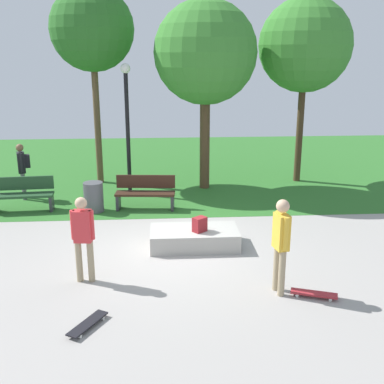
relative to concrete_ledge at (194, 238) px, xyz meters
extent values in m
plane|color=#9E9993|center=(-0.51, -0.16, -0.20)|extent=(28.00, 28.00, 0.00)
cube|color=#2D6B28|center=(-0.51, 7.85, -0.20)|extent=(26.60, 11.98, 0.01)
cube|color=#A8A59E|center=(0.00, 0.00, 0.00)|extent=(1.92, 0.99, 0.40)
cube|color=maroon|center=(0.11, -0.12, 0.36)|extent=(0.34, 0.33, 0.32)
cylinder|color=tan|center=(1.32, -2.07, 0.22)|extent=(0.12, 0.12, 0.84)
cylinder|color=tan|center=(1.36, -2.28, 0.22)|extent=(0.12, 0.12, 0.84)
cube|color=gold|center=(1.34, -2.17, 0.96)|extent=(0.25, 0.35, 0.63)
cylinder|color=gold|center=(1.31, -2.01, 0.99)|extent=(0.09, 0.09, 0.58)
cylinder|color=gold|center=(1.37, -2.34, 0.99)|extent=(0.09, 0.09, 0.58)
sphere|color=tan|center=(1.34, -2.17, 1.42)|extent=(0.23, 0.23, 0.23)
cylinder|color=tan|center=(-2.03, -1.51, 0.20)|extent=(0.12, 0.12, 0.80)
cylinder|color=tan|center=(-2.25, -1.49, 0.20)|extent=(0.12, 0.12, 0.80)
cube|color=red|center=(-2.14, -1.50, 0.90)|extent=(0.34, 0.23, 0.60)
cylinder|color=red|center=(-1.97, -1.52, 0.92)|extent=(0.09, 0.09, 0.55)
cylinder|color=red|center=(-2.31, -1.49, 0.92)|extent=(0.09, 0.09, 0.55)
sphere|color=tan|center=(-2.14, -1.50, 1.33)|extent=(0.22, 0.22, 0.22)
cube|color=#A5262D|center=(1.93, -2.38, -0.13)|extent=(0.82, 0.46, 0.02)
cylinder|color=silver|center=(2.22, -2.40, -0.17)|extent=(0.06, 0.05, 0.06)
cylinder|color=silver|center=(2.16, -2.55, -0.17)|extent=(0.06, 0.05, 0.06)
cylinder|color=silver|center=(1.69, -2.21, -0.17)|extent=(0.06, 0.05, 0.06)
cylinder|color=silver|center=(1.64, -2.36, -0.17)|extent=(0.06, 0.05, 0.06)
cube|color=black|center=(-1.88, -3.08, -0.13)|extent=(0.58, 0.79, 0.02)
cylinder|color=silver|center=(-1.81, -2.80, -0.17)|extent=(0.05, 0.06, 0.06)
cylinder|color=silver|center=(-1.67, -2.88, -0.17)|extent=(0.05, 0.06, 0.06)
cylinder|color=silver|center=(-2.09, -3.28, -0.17)|extent=(0.05, 0.06, 0.06)
cylinder|color=silver|center=(-1.95, -3.36, -0.17)|extent=(0.05, 0.06, 0.06)
cube|color=#331E14|center=(-1.14, 2.63, 0.25)|extent=(1.63, 0.57, 0.06)
cube|color=#331E14|center=(-1.12, 2.85, 0.53)|extent=(1.60, 0.19, 0.36)
cube|color=#2D2D33|center=(-0.41, 2.57, 0.03)|extent=(0.11, 0.40, 0.45)
cube|color=#2D2D33|center=(-1.88, 2.70, 0.03)|extent=(0.11, 0.40, 0.45)
cube|color=#1E4223|center=(-4.41, 2.69, 0.25)|extent=(1.63, 0.56, 0.06)
cube|color=#1E4223|center=(-4.42, 2.90, 0.53)|extent=(1.60, 0.18, 0.36)
cube|color=#2D2D33|center=(-3.67, 2.74, 0.03)|extent=(0.11, 0.40, 0.45)
cylinder|color=brown|center=(-2.70, 5.58, 1.81)|extent=(0.21, 0.21, 4.03)
sphere|color=#286623|center=(-2.70, 5.58, 4.59)|extent=(2.54, 2.54, 2.54)
cylinder|color=#4C3823|center=(0.66, 4.70, 1.40)|extent=(0.31, 0.31, 3.20)
sphere|color=#387F2D|center=(0.66, 4.70, 3.91)|extent=(3.04, 3.04, 3.04)
cylinder|color=#42301E|center=(3.80, 5.32, 1.53)|extent=(0.22, 0.22, 3.46)
sphere|color=#387F2D|center=(3.80, 5.32, 4.12)|extent=(2.88, 2.88, 2.88)
cylinder|color=black|center=(-1.65, 4.17, 1.58)|extent=(0.12, 0.12, 3.56)
sphere|color=silver|center=(-1.65, 4.17, 3.48)|extent=(0.28, 0.28, 0.28)
cylinder|color=#4C4C51|center=(-2.51, 2.57, 0.20)|extent=(0.52, 0.52, 0.80)
cylinder|color=slate|center=(-4.67, 3.76, 0.19)|extent=(0.12, 0.12, 0.79)
cylinder|color=slate|center=(-4.73, 3.97, 0.19)|extent=(0.12, 0.12, 0.79)
cube|color=black|center=(-4.70, 3.87, 0.88)|extent=(0.29, 0.37, 0.59)
cylinder|color=black|center=(-4.65, 3.70, 0.91)|extent=(0.09, 0.09, 0.54)
cylinder|color=black|center=(-4.75, 4.03, 0.91)|extent=(0.09, 0.09, 0.54)
sphere|color=brown|center=(-4.70, 3.87, 1.32)|extent=(0.21, 0.21, 0.21)
cube|color=black|center=(-4.55, 3.91, 0.91)|extent=(0.23, 0.30, 0.36)
camera|label=1|loc=(-0.69, -9.61, 3.91)|focal=44.14mm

